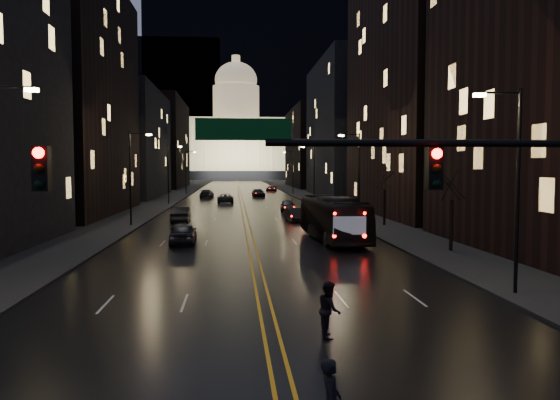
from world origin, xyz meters
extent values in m
cube|color=black|center=(0.00, 130.00, 0.01)|extent=(20.00, 320.00, 0.02)
cube|color=black|center=(-14.00, 130.00, 0.08)|extent=(8.00, 320.00, 0.16)
cube|color=black|center=(14.00, 130.00, 0.08)|extent=(8.00, 320.00, 0.16)
cube|color=orange|center=(0.00, 130.00, 0.03)|extent=(0.62, 320.00, 0.01)
cube|color=black|center=(-21.00, 54.00, 14.00)|extent=(12.00, 30.00, 28.00)
cube|color=black|center=(-21.00, 92.00, 10.00)|extent=(12.00, 34.00, 20.00)
cube|color=black|center=(-21.00, 140.00, 12.00)|extent=(12.00, 40.00, 24.00)
cube|color=black|center=(21.00, 50.00, 19.00)|extent=(12.00, 30.00, 38.00)
cube|color=black|center=(21.00, 92.00, 13.00)|extent=(12.00, 34.00, 26.00)
cube|color=black|center=(21.00, 140.00, 11.00)|extent=(12.00, 40.00, 22.00)
cube|color=black|center=(40.00, 380.00, 65.00)|extent=(520.00, 60.00, 130.00)
cube|color=black|center=(0.00, 250.00, 2.00)|extent=(90.00, 50.00, 4.00)
cube|color=#FFE493|center=(0.00, 250.00, 16.00)|extent=(80.00, 36.00, 24.00)
cylinder|color=#FBD8A1|center=(0.00, 250.00, 36.00)|extent=(22.00, 22.00, 16.00)
ellipsoid|color=#FBD8A1|center=(0.00, 250.00, 47.00)|extent=(20.00, 20.00, 17.00)
cylinder|color=#FFE493|center=(0.00, 250.00, 55.50)|extent=(4.00, 4.00, 6.00)
cylinder|color=black|center=(5.50, 0.00, 6.20)|extent=(12.00, 0.18, 0.18)
cube|color=black|center=(-5.50, 0.00, 5.60)|extent=(0.35, 0.30, 1.00)
cube|color=black|center=(3.50, 0.00, 5.60)|extent=(0.35, 0.30, 1.00)
sphere|color=#FF0705|center=(-5.50, -0.18, 5.95)|extent=(0.24, 0.24, 0.24)
sphere|color=#FF0705|center=(3.50, -0.18, 5.95)|extent=(0.24, 0.24, 0.24)
cube|color=#053F14|center=(-1.00, 0.00, 6.50)|extent=(2.20, 0.06, 0.50)
cylinder|color=black|center=(11.00, 10.00, 4.50)|extent=(0.16, 0.16, 9.00)
cylinder|color=black|center=(10.10, 10.00, 8.80)|extent=(1.80, 0.10, 0.10)
cube|color=#FFDD99|center=(9.20, 10.00, 8.70)|extent=(0.50, 0.25, 0.15)
cylinder|color=black|center=(-10.10, 10.00, 8.80)|extent=(1.80, 0.10, 0.10)
cube|color=#FFDD99|center=(-9.20, 10.00, 8.70)|extent=(0.50, 0.25, 0.15)
cylinder|color=black|center=(11.00, 40.00, 4.50)|extent=(0.16, 0.16, 9.00)
cylinder|color=black|center=(10.10, 40.00, 8.80)|extent=(1.80, 0.10, 0.10)
cube|color=#FFDD99|center=(9.20, 40.00, 8.70)|extent=(0.50, 0.25, 0.15)
cylinder|color=black|center=(-11.00, 40.00, 4.50)|extent=(0.16, 0.16, 9.00)
cylinder|color=black|center=(-10.10, 40.00, 8.80)|extent=(1.80, 0.10, 0.10)
cube|color=#FFDD99|center=(-9.20, 40.00, 8.70)|extent=(0.50, 0.25, 0.15)
cylinder|color=black|center=(11.00, 70.00, 4.50)|extent=(0.16, 0.16, 9.00)
cylinder|color=black|center=(10.10, 70.00, 8.80)|extent=(1.80, 0.10, 0.10)
cube|color=#FFDD99|center=(9.20, 70.00, 8.70)|extent=(0.50, 0.25, 0.15)
cylinder|color=black|center=(-11.00, 70.00, 4.50)|extent=(0.16, 0.16, 9.00)
cylinder|color=black|center=(-10.10, 70.00, 8.80)|extent=(1.80, 0.10, 0.10)
cube|color=#FFDD99|center=(-9.20, 70.00, 8.70)|extent=(0.50, 0.25, 0.15)
cylinder|color=black|center=(11.00, 100.00, 4.50)|extent=(0.16, 0.16, 9.00)
cylinder|color=black|center=(10.10, 100.00, 8.80)|extent=(1.80, 0.10, 0.10)
cube|color=#FFDD99|center=(9.20, 100.00, 8.70)|extent=(0.50, 0.25, 0.15)
cylinder|color=black|center=(-11.00, 100.00, 4.50)|extent=(0.16, 0.16, 9.00)
cylinder|color=black|center=(-10.10, 100.00, 8.80)|extent=(1.80, 0.10, 0.10)
cube|color=#FFDD99|center=(-9.20, 100.00, 8.70)|extent=(0.50, 0.25, 0.15)
cylinder|color=black|center=(13.00, 22.00, 1.75)|extent=(0.24, 0.24, 3.50)
cylinder|color=black|center=(13.00, 38.00, 1.75)|extent=(0.24, 0.24, 3.50)
imported|color=black|center=(6.35, 28.60, 1.70)|extent=(3.59, 12.33, 3.39)
imported|color=black|center=(-4.98, 27.81, 0.80)|extent=(2.00, 4.72, 1.59)
imported|color=black|center=(-6.62, 43.33, 0.82)|extent=(1.83, 5.00, 1.64)
imported|color=black|center=(-2.59, 73.30, 0.74)|extent=(2.66, 5.43, 1.49)
imported|color=black|center=(-6.22, 88.02, 0.78)|extent=(2.57, 5.54, 1.57)
imported|color=black|center=(5.04, 43.40, 0.70)|extent=(1.96, 4.42, 1.41)
imported|color=black|center=(5.51, 55.62, 0.77)|extent=(2.09, 4.61, 1.53)
imported|color=black|center=(3.38, 90.47, 0.75)|extent=(2.57, 5.34, 1.50)
imported|color=black|center=(7.48, 113.82, 0.67)|extent=(2.86, 5.10, 1.35)
imported|color=black|center=(1.90, 5.00, 0.94)|extent=(0.58, 0.95, 1.87)
camera|label=1|loc=(-1.23, -12.57, 5.63)|focal=35.00mm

